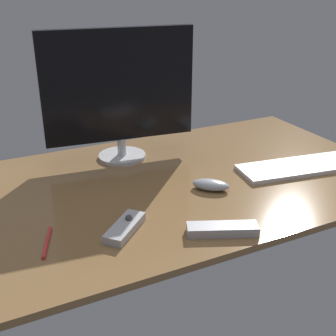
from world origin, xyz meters
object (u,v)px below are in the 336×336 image
(pen, at_px, (47,242))
(computer_mouse, at_px, (211,185))
(keyboard, at_px, (298,167))
(monitor, at_px, (119,90))
(media_remote, at_px, (125,227))
(tv_remote, at_px, (222,229))

(pen, bearing_deg, computer_mouse, -62.13)
(keyboard, bearing_deg, pen, -166.22)
(monitor, relative_size, keyboard, 1.26)
(computer_mouse, relative_size, media_remote, 0.79)
(keyboard, bearing_deg, tv_remote, -144.53)
(tv_remote, bearing_deg, monitor, 118.43)
(computer_mouse, height_order, pen, computer_mouse)
(monitor, xyz_separation_m, tv_remote, (0.05, -0.59, -0.24))
(monitor, height_order, tv_remote, monitor)
(computer_mouse, bearing_deg, pen, -129.01)
(keyboard, height_order, media_remote, media_remote)
(monitor, xyz_separation_m, media_remote, (-0.17, -0.47, -0.24))
(media_remote, xyz_separation_m, tv_remote, (0.22, -0.12, 0.00))
(computer_mouse, distance_m, media_remote, 0.34)
(computer_mouse, xyz_separation_m, tv_remote, (-0.10, -0.23, -0.00))
(monitor, distance_m, pen, 0.62)
(media_remote, relative_size, tv_remote, 0.80)
(pen, bearing_deg, tv_remote, -90.76)
(monitor, relative_size, tv_remote, 2.87)
(monitor, relative_size, computer_mouse, 4.55)
(monitor, xyz_separation_m, keyboard, (0.51, -0.36, -0.24))
(computer_mouse, bearing_deg, media_remote, -119.02)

